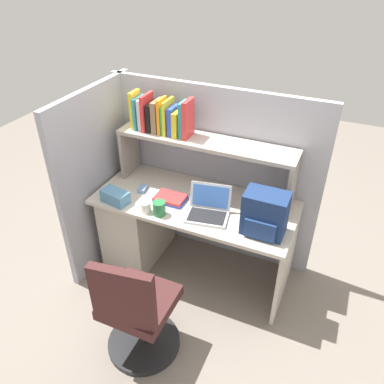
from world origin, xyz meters
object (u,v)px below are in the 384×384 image
Objects in this scene: backpack at (265,214)px; computer_mouse at (142,189)px; laptop at (208,209)px; office_chair at (137,314)px; snack_canister at (159,208)px; paper_cup at (146,207)px; tissue_box at (115,197)px.

backpack is 1.07m from computer_mouse.
laptop is 1.11× the size of backpack.
office_chair is at bearing -128.56° from backpack.
office_chair reaches higher than snack_canister.
backpack reaches higher than snack_canister.
office_chair is at bearing -67.17° from paper_cup.
tissue_box is 0.24× the size of office_chair.
laptop is at bearing -111.14° from office_chair.
computer_mouse is at bearing 125.15° from paper_cup.
paper_cup is at bearing 7.04° from tissue_box.
laptop is 0.38× the size of office_chair.
computer_mouse is 0.37m from snack_canister.
laptop is at bearing 19.89° from paper_cup.
backpack is at bearing 16.17° from tissue_box.
snack_canister is 0.12× the size of office_chair.
laptop is 0.74m from tissue_box.
backpack is 0.89m from paper_cup.
computer_mouse is 0.30m from paper_cup.
backpack is (0.43, -0.03, 0.10)m from laptop.
snack_canister reaches higher than computer_mouse.
tissue_box is (-0.28, 0.02, 0.01)m from paper_cup.
tissue_box is 2.01× the size of snack_canister.
computer_mouse is at bearing 140.40° from snack_canister.
paper_cup is (-0.88, -0.13, -0.11)m from backpack.
snack_canister is (0.39, -0.00, 0.00)m from tissue_box.
tissue_box reaches higher than computer_mouse.
backpack is at bearing -136.96° from office_chair.
laptop is 0.47m from paper_cup.
snack_canister reaches higher than tissue_box.
laptop reaches higher than paper_cup.
snack_canister is (-0.34, -0.15, 0.00)m from laptop.
backpack is 0.34× the size of office_chair.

